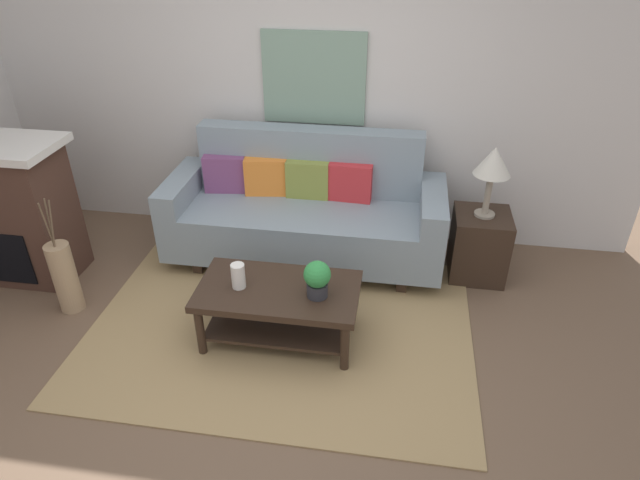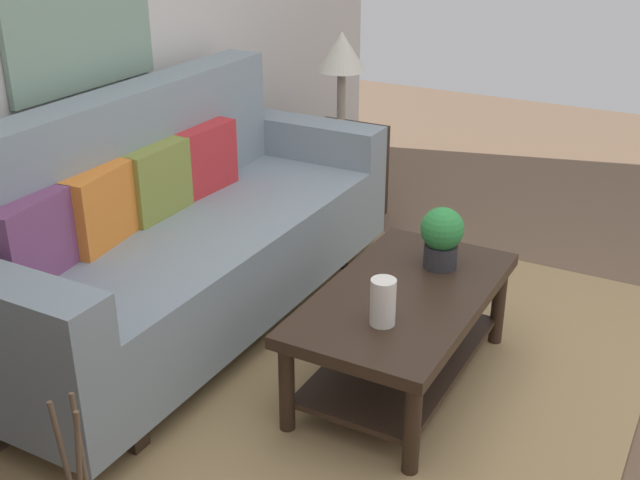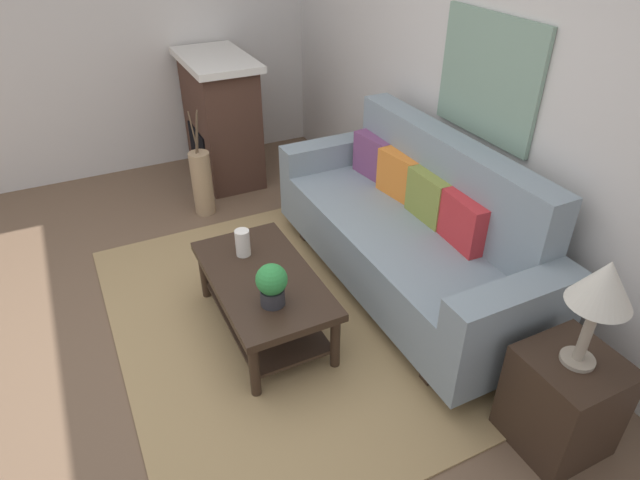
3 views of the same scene
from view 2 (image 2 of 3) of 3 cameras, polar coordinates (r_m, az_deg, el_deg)
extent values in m
plane|color=brown|center=(3.25, 12.38, -12.09)|extent=(9.61, 9.61, 0.00)
cube|color=silver|center=(3.72, -17.70, 14.79)|extent=(5.61, 0.10, 2.70)
cube|color=#A38456|center=(3.38, 4.19, -9.81)|extent=(2.75, 2.00, 0.01)
cube|color=gray|center=(3.65, -8.88, -1.60)|extent=(1.89, 0.84, 0.40)
cube|color=gray|center=(3.67, -13.39, 6.24)|extent=(1.89, 0.20, 0.56)
cube|color=gray|center=(2.96, -21.31, -7.63)|extent=(0.20, 0.84, 0.60)
cube|color=gray|center=(4.41, -0.80, 4.81)|extent=(0.20, 0.84, 0.60)
cube|color=#332319|center=(3.26, -17.68, -11.46)|extent=(0.08, 0.74, 0.12)
cube|color=#332319|center=(4.39, -2.06, -0.39)|extent=(0.08, 0.74, 0.12)
cube|color=#7A4270|center=(3.15, -19.91, 0.02)|extent=(0.37, 0.17, 0.32)
cube|color=orange|center=(3.38, -15.50, 2.24)|extent=(0.37, 0.17, 0.32)
cube|color=olive|center=(3.62, -11.65, 4.16)|extent=(0.36, 0.12, 0.32)
cube|color=red|center=(3.88, -8.28, 5.82)|extent=(0.37, 0.14, 0.32)
cube|color=#332319|center=(3.16, 6.04, -4.10)|extent=(1.10, 0.60, 0.05)
cube|color=#332319|center=(3.30, 5.82, -8.44)|extent=(0.98, 0.50, 0.02)
cylinder|color=#332319|center=(2.81, 6.61, -13.35)|extent=(0.06, 0.06, 0.38)
cylinder|color=#332319|center=(3.60, 12.65, -4.65)|extent=(0.06, 0.06, 0.38)
cylinder|color=#332319|center=(2.99, -2.40, -10.59)|extent=(0.06, 0.06, 0.38)
cylinder|color=#332319|center=(3.74, 5.34, -2.94)|extent=(0.06, 0.06, 0.38)
cylinder|color=white|center=(2.88, 4.54, -4.45)|extent=(0.09, 0.09, 0.18)
cylinder|color=#2D2D33|center=(3.34, 8.62, -1.12)|extent=(0.14, 0.14, 0.10)
sphere|color=#308C42|center=(3.29, 8.75, 0.80)|extent=(0.18, 0.18, 0.18)
cube|color=#332319|center=(4.80, 1.47, 4.67)|extent=(0.44, 0.44, 0.56)
cylinder|color=gray|center=(4.70, 1.50, 8.00)|extent=(0.16, 0.16, 0.02)
cylinder|color=gray|center=(4.66, 1.53, 9.94)|extent=(0.05, 0.05, 0.35)
cone|color=beige|center=(4.60, 1.57, 13.38)|extent=(0.28, 0.28, 0.22)
cylinder|color=brown|center=(1.87, -16.59, -15.34)|extent=(0.04, 0.05, 0.36)
cylinder|color=brown|center=(1.86, -17.64, -15.62)|extent=(0.01, 0.05, 0.36)
cylinder|color=brown|center=(1.84, -16.85, -16.02)|extent=(0.02, 0.05, 0.36)
cube|color=gray|center=(3.67, -16.95, 16.07)|extent=(0.86, 0.03, 0.75)
camera|label=1|loc=(3.89, 64.93, 22.69)|focal=30.78mm
camera|label=3|loc=(5.14, 30.29, 27.41)|focal=30.54mm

